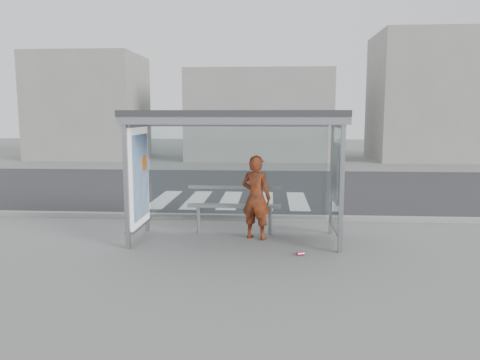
{
  "coord_description": "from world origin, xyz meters",
  "views": [
    {
      "loc": [
        0.71,
        -9.21,
        2.54
      ],
      "look_at": [
        0.08,
        0.2,
        1.22
      ],
      "focal_mm": 35.0,
      "sensor_mm": 36.0,
      "label": 1
    }
  ],
  "objects_px": {
    "soda_can": "(300,254)",
    "bench": "(234,206)",
    "person": "(256,197)",
    "bus_shelter": "(217,143)"
  },
  "relations": [
    {
      "from": "person",
      "to": "bench",
      "type": "distance_m",
      "value": 0.67
    },
    {
      "from": "bench",
      "to": "soda_can",
      "type": "distance_m",
      "value": 2.09
    },
    {
      "from": "bus_shelter",
      "to": "person",
      "type": "height_order",
      "value": "bus_shelter"
    },
    {
      "from": "bench",
      "to": "soda_can",
      "type": "height_order",
      "value": "bench"
    },
    {
      "from": "bus_shelter",
      "to": "person",
      "type": "xyz_separation_m",
      "value": [
        0.78,
        0.13,
        -1.12
      ]
    },
    {
      "from": "soda_can",
      "to": "bench",
      "type": "bearing_deg",
      "value": 131.17
    },
    {
      "from": "soda_can",
      "to": "person",
      "type": "bearing_deg",
      "value": 126.8
    },
    {
      "from": "soda_can",
      "to": "bus_shelter",
      "type": "bearing_deg",
      "value": 148.56
    },
    {
      "from": "person",
      "to": "bus_shelter",
      "type": "bearing_deg",
      "value": 32.8
    },
    {
      "from": "person",
      "to": "bench",
      "type": "relative_size",
      "value": 0.87
    }
  ]
}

